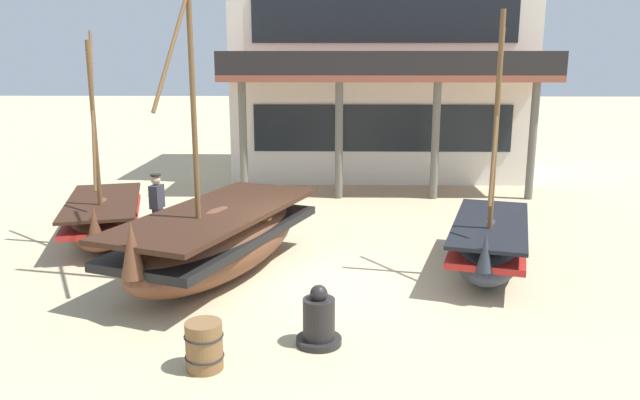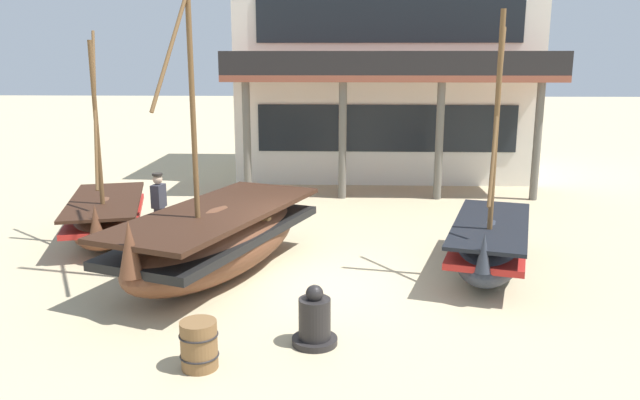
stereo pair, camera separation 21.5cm
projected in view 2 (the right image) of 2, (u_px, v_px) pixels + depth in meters
The scene contains 8 objects.
ground_plane at pixel (318, 281), 12.16m from camera, with size 120.00×120.00×0.00m, color tan.
fishing_boat_near_left at pixel (490, 244), 12.56m from camera, with size 2.50×4.27×5.14m.
fishing_boat_centre_large at pixel (218, 238), 12.36m from camera, with size 3.82×5.78×7.43m.
fishing_boat_far_right at pixel (106, 217), 14.78m from camera, with size 2.59×4.27×4.89m.
fisherman_by_hull at pixel (159, 209), 14.42m from camera, with size 0.29×0.40×1.68m.
capstan_winch at pixel (315, 321), 9.40m from camera, with size 0.70×0.70×0.95m.
wooden_barrel at pixel (199, 345), 8.67m from camera, with size 0.56×0.56×0.70m.
harbor_building_main at pixel (383, 73), 23.22m from camera, with size 10.73×8.41×7.45m.
Camera 2 is at (0.50, -11.48, 4.28)m, focal length 34.72 mm.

